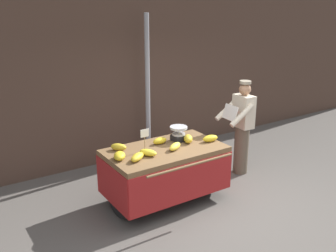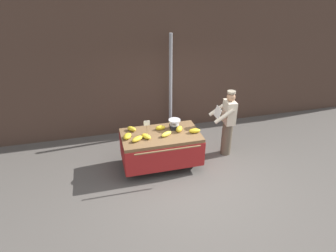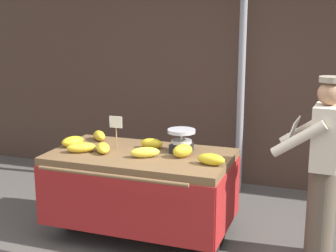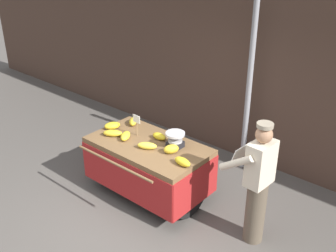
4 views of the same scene
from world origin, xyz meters
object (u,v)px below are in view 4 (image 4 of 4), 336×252
at_px(banana_bunch_0, 113,133).
at_px(vendor_person, 257,183).
at_px(banana_bunch_1, 183,162).
at_px(banana_bunch_2, 159,136).
at_px(banana_bunch_3, 147,146).
at_px(banana_bunch_7, 133,122).
at_px(banana_bunch_6, 171,149).
at_px(banana_cart, 148,157).
at_px(weighing_scale, 175,140).
at_px(price_sign, 137,121).
at_px(banana_bunch_5, 125,136).
at_px(street_pole, 249,90).
at_px(banana_bunch_4, 112,126).

height_order(banana_bunch_0, vendor_person, vendor_person).
xyz_separation_m(banana_bunch_1, banana_bunch_2, (-0.73, 0.35, -0.00)).
distance_m(banana_bunch_3, banana_bunch_7, 0.84).
bearing_deg(banana_bunch_6, banana_cart, -178.88).
height_order(banana_cart, banana_bunch_0, banana_bunch_0).
bearing_deg(banana_bunch_3, banana_bunch_1, -1.67).
bearing_deg(banana_bunch_2, banana_bunch_7, 170.96).
bearing_deg(banana_bunch_7, banana_bunch_3, -31.01).
distance_m(banana_bunch_0, banana_bunch_6, 1.03).
distance_m(banana_bunch_1, vendor_person, 1.01).
height_order(weighing_scale, price_sign, price_sign).
distance_m(banana_bunch_3, vendor_person, 1.65).
height_order(banana_bunch_3, banana_bunch_5, banana_bunch_3).
xyz_separation_m(street_pole, banana_bunch_1, (0.09, -1.79, -0.47)).
bearing_deg(banana_bunch_4, price_sign, 10.36).
bearing_deg(price_sign, banana_bunch_3, -26.59).
height_order(banana_cart, price_sign, price_sign).
xyz_separation_m(weighing_scale, banana_bunch_0, (-0.94, -0.35, -0.07)).
distance_m(banana_cart, banana_bunch_3, 0.33).
height_order(banana_bunch_0, banana_bunch_7, banana_bunch_7).
bearing_deg(banana_bunch_1, banana_bunch_7, 161.88).
relative_size(price_sign, banana_bunch_4, 1.35).
bearing_deg(banana_bunch_1, banana_bunch_5, 178.30).
height_order(price_sign, banana_bunch_2, price_sign).
xyz_separation_m(banana_bunch_3, banana_bunch_5, (-0.46, 0.01, -0.00)).
xyz_separation_m(price_sign, banana_bunch_4, (-0.46, -0.08, -0.19)).
height_order(weighing_scale, banana_bunch_6, weighing_scale).
bearing_deg(banana_bunch_6, banana_bunch_4, -179.32).
height_order(weighing_scale, banana_bunch_7, weighing_scale).
height_order(banana_bunch_1, banana_bunch_7, same).
relative_size(banana_bunch_0, banana_bunch_1, 1.11).
xyz_separation_m(banana_bunch_2, banana_bunch_5, (-0.40, -0.32, -0.00)).
relative_size(price_sign, banana_bunch_6, 1.55).
bearing_deg(banana_bunch_5, banana_bunch_7, 121.97).
relative_size(banana_bunch_0, vendor_person, 0.17).
relative_size(banana_cart, banana_bunch_1, 6.87).
distance_m(weighing_scale, banana_bunch_6, 0.19).
bearing_deg(banana_bunch_0, banana_bunch_2, 31.93).
bearing_deg(banana_bunch_2, banana_bunch_6, -26.15).
relative_size(banana_bunch_4, vendor_person, 0.15).
bearing_deg(banana_cart, banana_bunch_4, -179.57).
bearing_deg(street_pole, vendor_person, -54.70).
distance_m(weighing_scale, banana_bunch_0, 1.01).
distance_m(price_sign, banana_bunch_7, 0.44).
bearing_deg(banana_bunch_1, vendor_person, 16.88).
relative_size(banana_cart, banana_bunch_3, 6.34).
bearing_deg(street_pole, price_sign, -121.80).
bearing_deg(banana_bunch_6, banana_bunch_0, -169.81).
relative_size(street_pole, banana_bunch_7, 11.56).
distance_m(street_pole, banana_bunch_1, 1.85).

